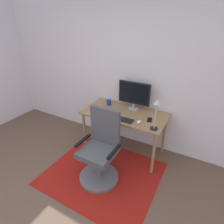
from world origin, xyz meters
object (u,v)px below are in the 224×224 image
(monitor, at_px, (134,94))
(office_chair, at_px, (100,153))
(keyboard, at_px, (120,119))
(computer_mouse, at_px, (139,122))
(desk, at_px, (124,117))
(coffee_cup, at_px, (109,102))
(cell_phone, at_px, (150,120))
(desk_lamp, at_px, (156,110))

(monitor, distance_m, office_chair, 1.13)
(keyboard, bearing_deg, computer_mouse, 5.81)
(desk, bearing_deg, coffee_cup, 158.93)
(cell_phone, bearing_deg, office_chair, -135.85)
(keyboard, height_order, office_chair, office_chair)
(computer_mouse, relative_size, coffee_cup, 1.04)
(computer_mouse, height_order, coffee_cup, coffee_cup)
(monitor, xyz_separation_m, keyboard, (-0.03, -0.45, -0.26))
(desk, xyz_separation_m, monitor, (0.06, 0.22, 0.35))
(monitor, distance_m, desk_lamp, 0.70)
(monitor, xyz_separation_m, office_chair, (-0.09, -0.95, -0.61))
(keyboard, distance_m, cell_phone, 0.46)
(monitor, bearing_deg, coffee_cup, -171.40)
(computer_mouse, bearing_deg, cell_phone, 54.68)
(keyboard, height_order, computer_mouse, computer_mouse)
(desk_lamp, bearing_deg, coffee_cup, 157.32)
(coffee_cup, relative_size, cell_phone, 0.72)
(office_chair, bearing_deg, desk, 88.47)
(monitor, relative_size, office_chair, 0.51)
(desk_lamp, xyz_separation_m, office_chair, (-0.60, -0.48, -0.64))
(office_chair, bearing_deg, monitor, 85.05)
(computer_mouse, relative_size, cell_phone, 0.74)
(coffee_cup, distance_m, desk_lamp, 1.08)
(coffee_cup, bearing_deg, monitor, 8.60)
(cell_phone, bearing_deg, monitor, 134.48)
(desk, height_order, office_chair, office_chair)
(keyboard, bearing_deg, desk, 97.71)
(keyboard, height_order, cell_phone, keyboard)
(cell_phone, height_order, office_chair, office_chair)
(monitor, xyz_separation_m, coffee_cup, (-0.45, -0.07, -0.22))
(monitor, xyz_separation_m, desk_lamp, (0.52, -0.47, 0.03))
(monitor, bearing_deg, cell_phone, -33.54)
(coffee_cup, relative_size, desk_lamp, 0.22)
(coffee_cup, xyz_separation_m, office_chair, (0.36, -0.88, -0.39))
(desk_lamp, bearing_deg, desk, 156.26)
(coffee_cup, bearing_deg, keyboard, -42.10)
(coffee_cup, xyz_separation_m, desk_lamp, (0.97, -0.40, 0.25))
(desk, xyz_separation_m, computer_mouse, (0.33, -0.20, 0.09))
(coffee_cup, bearing_deg, desk, -21.07)
(computer_mouse, height_order, office_chair, office_chair)
(keyboard, bearing_deg, monitor, 85.79)
(cell_phone, bearing_deg, desk_lamp, -70.35)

